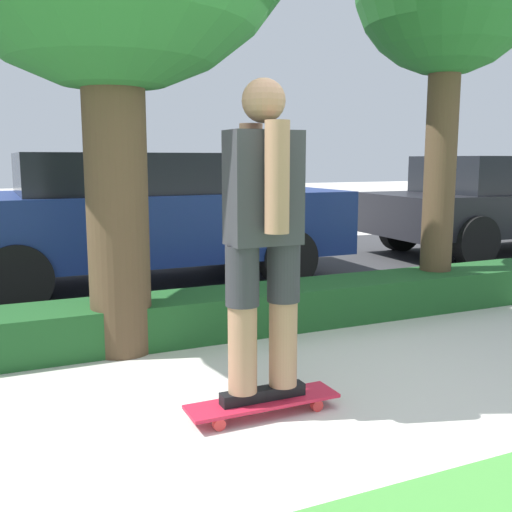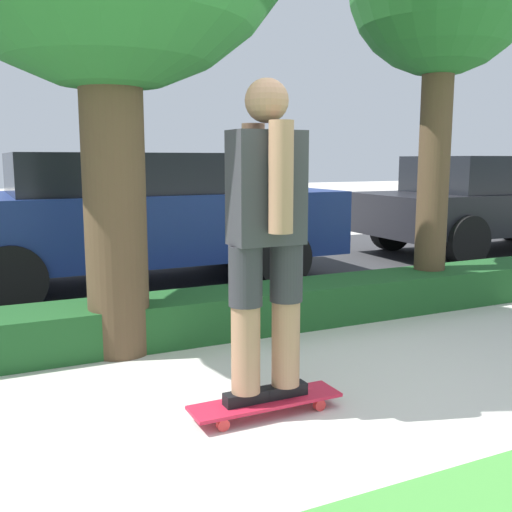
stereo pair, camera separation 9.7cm
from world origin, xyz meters
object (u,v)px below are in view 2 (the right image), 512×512
object	(u,v)px
parked_car_rear	(493,202)
skater_person	(266,234)
skateboard	(266,402)
parked_car_middle	(134,215)

from	to	relation	value
parked_car_rear	skater_person	bearing A→B (deg)	-144.61
skateboard	skater_person	bearing A→B (deg)	-175.24
skateboard	parked_car_middle	size ratio (longest dim) A/B	0.19
skateboard	parked_car_middle	xyz separation A→B (m)	(0.27, 3.97, 0.75)
parked_car_rear	parked_car_middle	bearing A→B (deg)	-177.58
skater_person	parked_car_rear	distance (m)	7.30
skateboard	parked_car_middle	distance (m)	4.05
skater_person	parked_car_rear	bearing A→B (deg)	33.32
parked_car_middle	parked_car_rear	bearing A→B (deg)	0.41
skateboard	parked_car_middle	bearing A→B (deg)	86.14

